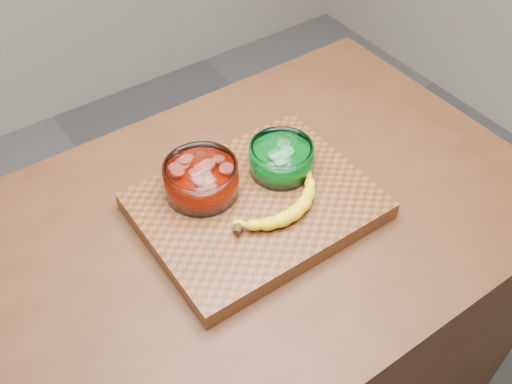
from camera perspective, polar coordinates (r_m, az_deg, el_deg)
counter at (r=1.53m, az=0.00°, el=-13.33°), size 1.20×0.80×0.90m
cutting_board at (r=1.15m, az=0.00°, el=-1.38°), size 0.45×0.35×0.04m
bowl_red at (r=1.13m, az=-5.49°, el=1.29°), size 0.15×0.15×0.07m
bowl_green at (r=1.17m, az=2.54°, el=3.39°), size 0.13×0.13×0.06m
banana at (r=1.10m, az=2.51°, el=-1.21°), size 0.24×0.12×0.03m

